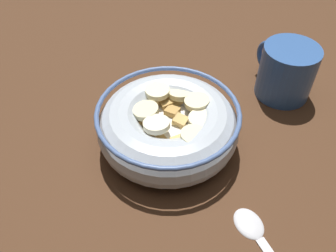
# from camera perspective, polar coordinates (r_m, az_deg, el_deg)

# --- Properties ---
(ground_plane) EXTENTS (1.04, 1.04, 0.02)m
(ground_plane) POSITION_cam_1_polar(r_m,az_deg,el_deg) (0.48, 0.00, -3.29)
(ground_plane) COLOR #472B19
(cereal_bowl) EXTENTS (0.18, 0.18, 0.06)m
(cereal_bowl) POSITION_cam_1_polar(r_m,az_deg,el_deg) (0.45, 0.03, 0.19)
(cereal_bowl) COLOR #B2BCC6
(cereal_bowl) RESTS_ON ground_plane
(spoon) EXTENTS (0.16, 0.03, 0.01)m
(spoon) POSITION_cam_1_polar(r_m,az_deg,el_deg) (0.40, 14.94, -17.50)
(spoon) COLOR silver
(spoon) RESTS_ON ground_plane
(coffee_mug) EXTENTS (0.11, 0.08, 0.08)m
(coffee_mug) POSITION_cam_1_polar(r_m,az_deg,el_deg) (0.55, 18.38, 8.34)
(coffee_mug) COLOR #335999
(coffee_mug) RESTS_ON ground_plane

